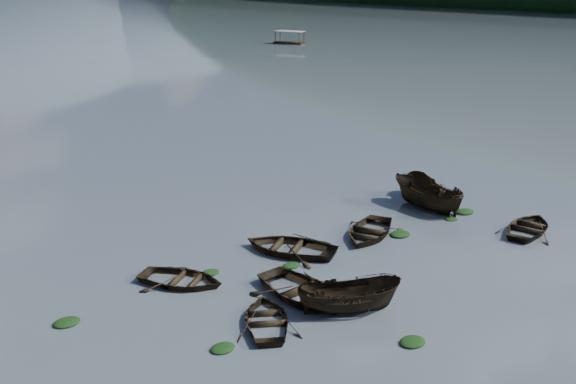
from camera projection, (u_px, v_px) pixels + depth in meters
ground_plane at (449, 312)px, 26.91m from camera, size 2400.00×2400.00×0.00m
rowboat_0 at (302, 297)px, 28.16m from camera, size 3.89×5.14×1.00m
rowboat_1 at (267, 324)px, 26.03m from camera, size 4.18×4.64×0.79m
rowboat_2 at (349, 312)px, 26.97m from camera, size 4.66×3.51×1.70m
rowboat_3 at (290, 252)px, 32.82m from camera, size 5.57×5.91×1.00m
rowboat_4 at (529, 231)px, 35.47m from camera, size 4.98×4.26×0.87m
rowboat_5 at (425, 202)px, 40.06m from camera, size 3.62×4.89×1.78m
rowboat_6 at (181, 284)px, 29.41m from camera, size 4.78×4.99×0.84m
rowboat_7 at (369, 236)px, 34.86m from camera, size 5.50×5.07×0.93m
rowboat_8 at (426, 209)px, 38.86m from camera, size 2.29×5.14×1.93m
weed_clump_0 at (223, 349)px, 24.25m from camera, size 0.99×0.81×0.22m
weed_clump_1 at (291, 266)px, 31.19m from camera, size 0.91×0.73×0.20m
weed_clump_2 at (412, 343)px, 24.65m from camera, size 1.09×0.87×0.24m
weed_clump_3 at (451, 219)px, 37.18m from camera, size 0.82×0.69×0.18m
weed_clump_4 at (400, 235)px, 34.90m from camera, size 1.20×0.95×0.25m
weed_clump_5 at (67, 324)px, 26.04m from camera, size 1.09×0.88×0.23m
weed_clump_6 at (210, 273)px, 30.46m from camera, size 0.88×0.74×0.18m
weed_clump_7 at (465, 213)px, 38.23m from camera, size 1.18×0.94×0.26m
pontoon_right at (290, 44)px, 133.91m from camera, size 5.40×6.99×2.48m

